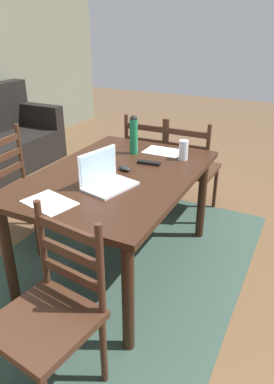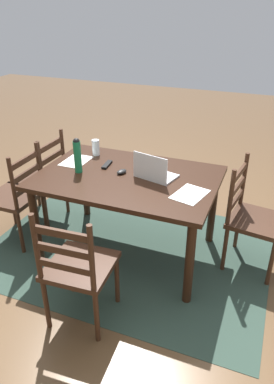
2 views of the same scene
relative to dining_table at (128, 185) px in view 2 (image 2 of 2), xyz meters
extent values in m
plane|color=brown|center=(0.00, 0.00, -0.68)|extent=(14.00, 14.00, 0.00)
cube|color=#2D4238|center=(0.00, 0.00, -0.67)|extent=(2.53, 1.84, 0.01)
cube|color=black|center=(0.00, 0.00, 0.07)|extent=(1.50, 1.02, 0.04)
cylinder|color=black|center=(-0.67, -0.43, -0.31)|extent=(0.07, 0.07, 0.73)
cylinder|color=black|center=(0.67, -0.43, -0.31)|extent=(0.07, 0.07, 0.73)
cylinder|color=black|center=(-0.67, 0.43, -0.31)|extent=(0.07, 0.07, 0.73)
cylinder|color=black|center=(0.67, 0.43, -0.31)|extent=(0.07, 0.07, 0.73)
cube|color=#3D2316|center=(1.08, 0.20, -0.23)|extent=(0.44, 0.44, 0.04)
cylinder|color=#3D2316|center=(1.27, 0.02, -0.46)|extent=(0.04, 0.04, 0.43)
cylinder|color=#3D2316|center=(0.89, 0.39, -0.46)|extent=(0.04, 0.04, 0.43)
cylinder|color=#3D2316|center=(0.89, 0.01, -0.46)|extent=(0.04, 0.04, 0.43)
cylinder|color=#3D2316|center=(0.88, 0.39, 0.02)|extent=(0.04, 0.04, 0.50)
cylinder|color=#3D2316|center=(0.88, 0.01, 0.02)|extent=(0.04, 0.04, 0.50)
cube|color=#3D2316|center=(0.88, 0.20, -0.08)|extent=(0.03, 0.36, 0.05)
cube|color=#3D2316|center=(0.88, 0.20, 0.05)|extent=(0.03, 0.36, 0.05)
cube|color=#3D2316|center=(0.88, 0.20, 0.17)|extent=(0.03, 0.36, 0.05)
cube|color=#3D2316|center=(0.00, 0.84, -0.23)|extent=(0.47, 0.47, 0.04)
cylinder|color=#3D2316|center=(0.20, 0.66, -0.46)|extent=(0.04, 0.04, 0.43)
cylinder|color=#3D2316|center=(-0.18, 0.64, -0.46)|extent=(0.04, 0.04, 0.43)
cylinder|color=#3D2316|center=(0.18, 1.04, -0.46)|extent=(0.04, 0.04, 0.43)
cylinder|color=#3D2316|center=(-0.20, 1.02, -0.46)|extent=(0.04, 0.04, 0.43)
cylinder|color=#3D2316|center=(0.18, 1.05, 0.02)|extent=(0.04, 0.04, 0.50)
cylinder|color=#3D2316|center=(-0.20, 1.03, 0.02)|extent=(0.04, 0.04, 0.50)
cube|color=#3D2316|center=(-0.01, 1.04, -0.08)|extent=(0.36, 0.05, 0.05)
cube|color=#3D2316|center=(-0.01, 1.04, 0.05)|extent=(0.36, 0.05, 0.05)
cube|color=#3D2316|center=(-0.01, 1.04, 0.17)|extent=(0.36, 0.05, 0.05)
cube|color=#3D2316|center=(1.08, -0.20, -0.23)|extent=(0.45, 0.45, 0.04)
cylinder|color=#3D2316|center=(1.28, -0.02, -0.46)|extent=(0.04, 0.04, 0.43)
cylinder|color=#3D2316|center=(1.27, -0.40, -0.46)|extent=(0.04, 0.04, 0.43)
cylinder|color=#3D2316|center=(0.90, -0.01, -0.46)|extent=(0.04, 0.04, 0.43)
cylinder|color=#3D2316|center=(0.89, -0.39, -0.46)|extent=(0.04, 0.04, 0.43)
cylinder|color=#3D2316|center=(0.89, -0.01, 0.02)|extent=(0.04, 0.04, 0.50)
cylinder|color=#3D2316|center=(0.88, -0.39, 0.02)|extent=(0.04, 0.04, 0.50)
cube|color=#3D2316|center=(0.88, -0.20, -0.08)|extent=(0.03, 0.36, 0.05)
cube|color=#3D2316|center=(0.88, -0.20, 0.05)|extent=(0.03, 0.36, 0.05)
cube|color=#3D2316|center=(0.88, -0.20, 0.17)|extent=(0.03, 0.36, 0.05)
cube|color=#3D2316|center=(-1.08, -0.20, -0.23)|extent=(0.50, 0.50, 0.04)
cylinder|color=#3D2316|center=(-1.24, 0.01, -0.46)|extent=(0.04, 0.04, 0.43)
cylinder|color=#3D2316|center=(-0.92, -0.42, -0.46)|extent=(0.04, 0.04, 0.43)
cylinder|color=#3D2316|center=(-0.87, -0.04, -0.46)|extent=(0.04, 0.04, 0.43)
cylinder|color=#3D2316|center=(-0.91, -0.42, 0.02)|extent=(0.04, 0.04, 0.50)
cylinder|color=#3D2316|center=(-0.86, -0.04, 0.02)|extent=(0.04, 0.04, 0.50)
cube|color=#3D2316|center=(-0.88, -0.23, -0.08)|extent=(0.07, 0.36, 0.05)
cube|color=#3D2316|center=(-0.88, -0.23, 0.05)|extent=(0.07, 0.36, 0.05)
cube|color=#3D2316|center=(-0.88, -0.23, 0.17)|extent=(0.07, 0.36, 0.05)
cube|color=silver|center=(-0.23, -0.08, 0.10)|extent=(0.36, 0.29, 0.02)
cube|color=silver|center=(-0.21, 0.02, 0.21)|extent=(0.31, 0.09, 0.21)
cube|color=#A5CCEA|center=(-0.21, 0.02, 0.21)|extent=(0.29, 0.07, 0.19)
cylinder|color=#197247|center=(0.42, 0.08, 0.23)|extent=(0.06, 0.06, 0.28)
sphere|color=black|center=(0.42, 0.08, 0.37)|extent=(0.06, 0.06, 0.06)
cylinder|color=silver|center=(0.46, -0.32, 0.17)|extent=(0.07, 0.07, 0.15)
ellipsoid|color=black|center=(0.06, -0.02, 0.11)|extent=(0.09, 0.11, 0.03)
cube|color=black|center=(0.25, -0.12, 0.10)|extent=(0.06, 0.17, 0.02)
cube|color=white|center=(0.56, -0.11, 0.09)|extent=(0.21, 0.30, 0.00)
cube|color=white|center=(-0.57, 0.13, 0.09)|extent=(0.27, 0.34, 0.00)
camera|label=1|loc=(-2.02, -1.15, 1.05)|focal=33.91mm
camera|label=2|loc=(-1.09, 2.53, 1.40)|focal=33.93mm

